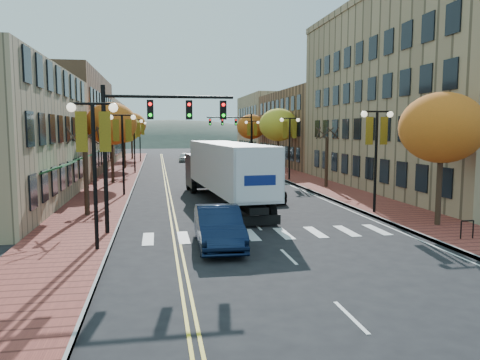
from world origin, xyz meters
name	(u,v)px	position (x,y,z in m)	size (l,w,h in m)	color
ground	(276,245)	(0.00, 0.00, 0.00)	(200.00, 200.00, 0.00)	black
sidewalk_left	(120,175)	(-9.00, 32.50, 0.07)	(4.00, 85.00, 0.15)	brown
sidewalk_right	(281,172)	(9.00, 32.50, 0.07)	(4.00, 85.00, 0.15)	brown
building_left_mid	(47,124)	(-17.00, 36.00, 5.50)	(12.00, 24.00, 11.00)	brown
building_left_far	(83,130)	(-17.00, 61.00, 4.75)	(12.00, 26.00, 9.50)	#9E8966
building_right_near	(446,98)	(18.50, 16.00, 7.50)	(15.00, 28.00, 15.00)	#997F5B
building_right_mid	(331,129)	(18.50, 42.00, 5.00)	(15.00, 24.00, 10.00)	brown
building_right_far	(287,126)	(18.50, 64.00, 5.50)	(15.00, 20.00, 11.00)	#9E8966
tree_left_a	(86,178)	(-9.00, 8.00, 2.25)	(0.28, 0.28, 4.20)	#382619
tree_left_b	(111,124)	(-9.00, 24.00, 5.45)	(4.48, 4.48, 7.21)	#382619
tree_left_c	(124,128)	(-9.00, 40.00, 5.05)	(4.16, 4.16, 6.69)	#382619
tree_left_d	(131,125)	(-9.00, 58.00, 5.60)	(4.61, 4.61, 7.42)	#382619
tree_right_a	(442,128)	(9.00, 2.00, 5.05)	(4.16, 4.16, 6.69)	#382619
tree_right_b	(327,162)	(9.00, 18.00, 2.25)	(0.28, 0.28, 4.20)	#382619
tree_right_c	(278,125)	(9.00, 34.00, 5.45)	(4.48, 4.48, 7.21)	#382619
tree_right_d	(251,127)	(9.00, 50.00, 5.29)	(4.35, 4.35, 7.00)	#382619
lamp_left_a	(94,147)	(-7.50, 0.00, 4.29)	(1.96, 0.36, 6.05)	black
lamp_left_b	(123,139)	(-7.50, 16.00, 4.29)	(1.96, 0.36, 6.05)	black
lamp_left_c	(134,135)	(-7.50, 34.00, 4.29)	(1.96, 0.36, 6.05)	black
lamp_left_d	(140,134)	(-7.50, 52.00, 4.29)	(1.96, 0.36, 6.05)	black
lamp_right_a	(376,141)	(7.50, 6.00, 4.29)	(1.96, 0.36, 6.05)	black
lamp_right_b	(290,136)	(7.50, 24.00, 4.29)	(1.96, 0.36, 6.05)	black
lamp_right_c	(252,134)	(7.50, 42.00, 4.29)	(1.96, 0.36, 6.05)	black
traffic_mast_near	(147,131)	(-5.48, 3.00, 4.92)	(6.10, 0.35, 7.00)	black
traffic_mast_far	(237,129)	(5.48, 42.00, 4.92)	(6.10, 0.34, 7.00)	black
semi_truck	(223,168)	(-0.72, 11.23, 2.40)	(4.05, 16.61, 4.11)	black
navy_sedan	(219,227)	(-2.50, 0.08, 0.86)	(1.82, 5.22, 1.72)	black
black_suv	(267,192)	(2.41, 11.97, 0.67)	(2.23, 4.83, 1.34)	black
car_far_white	(184,157)	(-0.94, 52.45, 0.69)	(1.63, 4.05, 1.38)	silver
car_far_silver	(209,154)	(3.56, 58.28, 0.76)	(2.12, 5.21, 1.51)	#AAA8B0
car_far_oncoming	(204,152)	(3.60, 67.91, 0.63)	(1.34, 3.85, 1.27)	#A8A9B0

